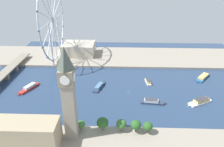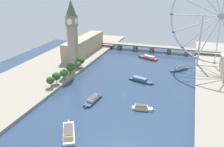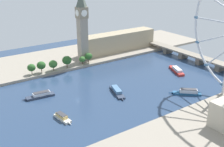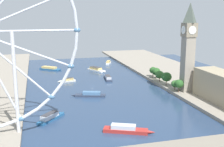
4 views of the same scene
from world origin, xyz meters
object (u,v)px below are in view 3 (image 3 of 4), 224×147
Objects in this scene: parliament_block at (118,42)px; tour_boat_1 at (176,70)px; tour_boat_4 at (40,95)px; tour_boat_2 at (187,92)px; clock_tower at (82,26)px; river_bridge at (201,59)px; tour_boat_5 at (117,91)px; tour_boat_7 at (62,117)px.

tour_boat_1 is at bearing 6.12° from parliament_block.
tour_boat_4 is at bearing 104.32° from tour_boat_1.
tour_boat_1 is 60.95m from tour_boat_2.
clock_tower reaches higher than river_bridge.
tour_boat_1 is at bearing 40.71° from clock_tower.
tour_boat_5 is 67.17m from tour_boat_7.
tour_boat_2 is 67.87m from tour_boat_5.
tour_boat_5 is (-40.92, -54.15, -0.45)m from tour_boat_2.
river_bridge is at bearing 178.85° from tour_boat_4.
clock_tower is 144.33m from tour_boat_7.
tour_boat_5 is (94.70, -16.07, -46.27)m from clock_tower.
tour_boat_7 is (109.76, -81.53, -46.22)m from clock_tower.
clock_tower is at bearing -125.32° from river_bridge.
tour_boat_4 is (74.26, -145.02, -13.80)m from parliament_block.
tour_boat_2 is at bearing 70.24° from tour_boat_5.
clock_tower is 2.52× the size of tour_boat_1.
river_bridge is 9.60× the size of tour_boat_7.
tour_boat_4 is (-24.50, -201.01, -4.90)m from river_bridge.
tour_boat_2 reaches higher than tour_boat_5.
tour_boat_1 is 1.10× the size of tour_boat_4.
tour_boat_4 is at bearing -53.17° from clock_tower.
tour_boat_7 is at bearing -49.72° from parliament_block.
clock_tower is at bearing -137.37° from tour_boat_4.
tour_boat_4 is 1.41× the size of tour_boat_7.
clock_tower is at bearing 64.66° from tour_boat_1.
tour_boat_5 is at bearing 118.76° from tour_boat_1.
clock_tower reaches higher than tour_boat_4.
parliament_block is 3.28× the size of tour_boat_5.
parliament_block reaches higher than tour_boat_5.
parliament_block reaches higher than river_bridge.
tour_boat_7 is at bearing -83.03° from river_bridge.
tour_boat_5 is (34.10, 64.84, -0.17)m from tour_boat_4.
river_bridge is 203.19m from tour_boat_7.
river_bridge is at bearing 111.36° from tour_boat_5.
tour_boat_1 is 158.06m from tour_boat_7.
river_bridge reaches higher than tour_boat_1.
river_bridge is 202.56m from tour_boat_4.
parliament_block is 163.51m from tour_boat_4.
tour_boat_1 is 91.29m from tour_boat_5.
parliament_block is 135.51m from tour_boat_5.
tour_boat_4 is (60.60, -80.92, -46.09)m from clock_tower.
tour_boat_1 reaches higher than tour_boat_7.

